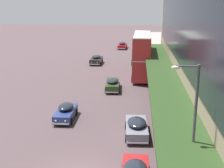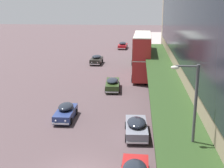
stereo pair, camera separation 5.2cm
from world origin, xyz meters
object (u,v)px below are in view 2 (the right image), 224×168
(sedan_trailing_near, at_px, (123,45))
(sedan_oncoming_front, at_px, (97,60))
(transit_bus_kerbside_front, at_px, (142,54))
(transit_bus_kerbside_rear, at_px, (140,52))
(sedan_lead_near, at_px, (66,112))
(pedestrian_at_kerb, at_px, (184,163))
(sedan_lead_mid, at_px, (113,84))
(street_lamp, at_px, (191,125))
(sedan_second_mid, at_px, (136,127))

(sedan_trailing_near, height_order, sedan_oncoming_front, sedan_trailing_near)
(transit_bus_kerbside_front, xyz_separation_m, transit_bus_kerbside_rear, (-0.26, 10.93, -1.60))
(sedan_lead_near, xyz_separation_m, pedestrian_at_kerb, (10.01, -9.69, 0.43))
(transit_bus_kerbside_rear, distance_m, sedan_lead_near, 29.34)
(sedan_oncoming_front, xyz_separation_m, pedestrian_at_kerb, (10.50, -36.12, 0.40))
(sedan_oncoming_front, bearing_deg, sedan_lead_mid, -75.31)
(transit_bus_kerbside_rear, height_order, street_lamp, street_lamp)
(transit_bus_kerbside_front, height_order, transit_bus_kerbside_rear, transit_bus_kerbside_front)
(transit_bus_kerbside_rear, relative_size, sedan_oncoming_front, 2.16)
(transit_bus_kerbside_front, distance_m, pedestrian_at_kerb, 27.40)
(transit_bus_kerbside_front, height_order, sedan_oncoming_front, transit_bus_kerbside_front)
(sedan_oncoming_front, height_order, sedan_lead_mid, sedan_oncoming_front)
(sedan_lead_near, bearing_deg, pedestrian_at_kerb, -44.08)
(transit_bus_kerbside_front, relative_size, sedan_oncoming_front, 2.34)
(transit_bus_kerbside_rear, bearing_deg, transit_bus_kerbside_front, -88.64)
(transit_bus_kerbside_front, height_order, sedan_lead_near, transit_bus_kerbside_front)
(sedan_trailing_near, bearing_deg, sedan_lead_near, -94.24)
(sedan_trailing_near, xyz_separation_m, pedestrian_at_kerb, (6.73, -53.94, 0.39))
(transit_bus_kerbside_front, bearing_deg, transit_bus_kerbside_rear, 91.36)
(sedan_trailing_near, bearing_deg, street_lamp, -83.28)
(sedan_oncoming_front, bearing_deg, sedan_second_mid, -76.02)
(sedan_lead_mid, bearing_deg, sedan_trailing_near, 90.73)
(transit_bus_kerbside_rear, xyz_separation_m, sedan_lead_mid, (-3.50, -18.02, -1.07))
(transit_bus_kerbside_rear, distance_m, sedan_second_mid, 31.64)
(sedan_second_mid, xyz_separation_m, street_lamp, (2.99, -8.62, 3.93))
(sedan_oncoming_front, bearing_deg, sedan_lead_near, -88.94)
(transit_bus_kerbside_rear, relative_size, sedan_lead_near, 2.22)
(sedan_trailing_near, bearing_deg, transit_bus_kerbside_front, -81.09)
(transit_bus_kerbside_rear, xyz_separation_m, sedan_trailing_near, (-3.93, 15.82, -1.05))
(sedan_lead_near, relative_size, pedestrian_at_kerb, 2.29)
(pedestrian_at_kerb, height_order, street_lamp, street_lamp)
(transit_bus_kerbside_front, xyz_separation_m, street_lamp, (2.41, -29.31, 1.26))
(sedan_lead_mid, bearing_deg, transit_bus_kerbside_rear, 79.00)
(sedan_oncoming_front, bearing_deg, transit_bus_kerbside_front, -48.30)
(sedan_second_mid, relative_size, pedestrian_at_kerb, 2.51)
(sedan_second_mid, bearing_deg, sedan_lead_near, 155.11)
(transit_bus_kerbside_front, distance_m, sedan_oncoming_front, 12.26)
(transit_bus_kerbside_front, relative_size, sedan_trailing_near, 2.09)
(sedan_second_mid, distance_m, street_lamp, 9.93)
(sedan_trailing_near, relative_size, sedan_oncoming_front, 1.12)
(transit_bus_kerbside_front, xyz_separation_m, sedan_oncoming_front, (-7.96, 8.94, -2.66))
(transit_bus_kerbside_rear, bearing_deg, sedan_trailing_near, 103.96)
(sedan_lead_near, relative_size, sedan_second_mid, 0.91)
(sedan_lead_near, height_order, sedan_oncoming_front, sedan_oncoming_front)
(pedestrian_at_kerb, bearing_deg, sedan_lead_near, 135.92)
(sedan_lead_near, height_order, sedan_lead_mid, sedan_lead_mid)
(transit_bus_kerbside_front, distance_m, transit_bus_kerbside_rear, 11.05)
(sedan_lead_mid, height_order, street_lamp, street_lamp)
(transit_bus_kerbside_rear, height_order, pedestrian_at_kerb, transit_bus_kerbside_rear)
(sedan_lead_near, distance_m, sedan_oncoming_front, 26.43)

